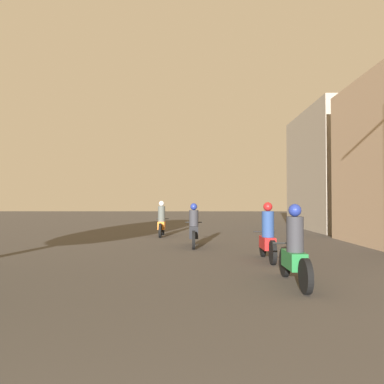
{
  "coord_description": "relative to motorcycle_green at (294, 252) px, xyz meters",
  "views": [
    {
      "loc": [
        0.33,
        0.01,
        1.57
      ],
      "look_at": [
        0.17,
        18.01,
        2.03
      ],
      "focal_mm": 35.0,
      "sensor_mm": 36.0,
      "label": 1
    }
  ],
  "objects": [
    {
      "name": "motorcycle_black",
      "position": [
        -1.93,
        5.88,
        0.0
      ],
      "size": [
        0.6,
        2.01,
        1.52
      ],
      "rotation": [
        0.0,
        0.0,
        -0.08
      ],
      "color": "black",
      "rests_on": "ground_plane"
    },
    {
      "name": "motorcycle_red",
      "position": [
        0.05,
        2.9,
        0.01
      ],
      "size": [
        0.6,
        2.0,
        1.55
      ],
      "rotation": [
        0.0,
        0.0,
        -0.0
      ],
      "color": "black",
      "rests_on": "ground_plane"
    },
    {
      "name": "motorcycle_green",
      "position": [
        0.0,
        0.0,
        0.0
      ],
      "size": [
        0.6,
        2.1,
        1.53
      ],
      "rotation": [
        0.0,
        0.0,
        -0.07
      ],
      "color": "black",
      "rests_on": "ground_plane"
    },
    {
      "name": "building_right_far",
      "position": [
        6.66,
        14.24,
        2.74
      ],
      "size": [
        4.79,
        7.58,
        6.7
      ],
      "color": "gray",
      "rests_on": "ground_plane"
    },
    {
      "name": "motorcycle_orange",
      "position": [
        -3.41,
        9.84,
        0.03
      ],
      "size": [
        0.6,
        2.0,
        1.6
      ],
      "rotation": [
        0.0,
        0.0,
        -0.03
      ],
      "color": "black",
      "rests_on": "ground_plane"
    }
  ]
}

